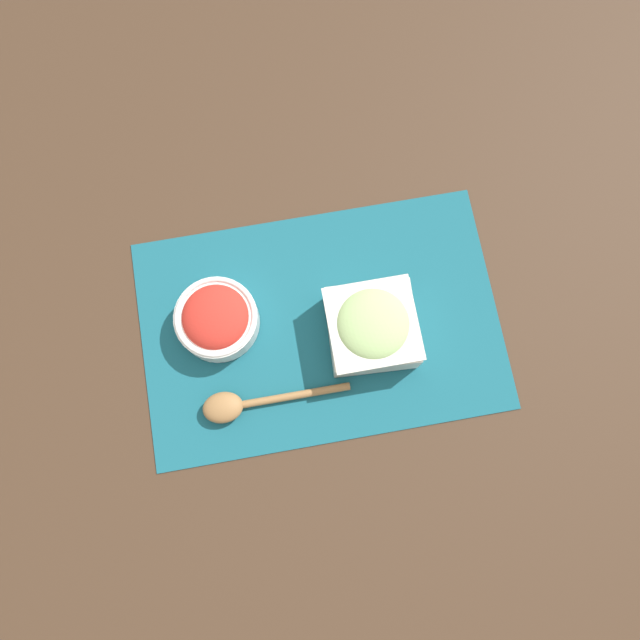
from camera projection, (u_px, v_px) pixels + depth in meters
name	position (u px, v px, depth m)	size (l,w,h in m)	color
ground_plane	(320.00, 325.00, 1.00)	(3.00, 3.00, 0.00)	#422D1E
placemat	(320.00, 324.00, 1.00)	(0.57, 0.37, 0.00)	#195B6B
cucumber_bowl	(372.00, 327.00, 0.95)	(0.14, 0.14, 0.08)	silver
tomato_bowl	(217.00, 319.00, 0.96)	(0.13, 0.13, 0.06)	white
wooden_spoon	(240.00, 405.00, 0.95)	(0.23, 0.05, 0.03)	#9E7042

